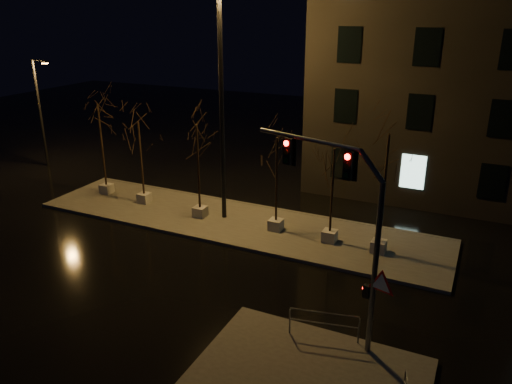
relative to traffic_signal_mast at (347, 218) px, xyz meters
The scene contains 13 objects.
ground 9.10m from the traffic_signal_mast, behind, with size 90.00×90.00×0.00m, color black.
median 11.51m from the traffic_signal_mast, 137.33° to the left, with size 22.00×5.00×0.15m, color #484640.
sidewalk_corner 5.04m from the traffic_signal_mast, 97.31° to the right, with size 7.00×5.00×0.15m, color #484640.
tree_0 18.33m from the traffic_signal_mast, 155.44° to the left, with size 1.80×1.80×5.56m.
tree_1 15.53m from the traffic_signal_mast, 151.80° to the left, with size 1.80×1.80×4.82m.
tree_2 11.93m from the traffic_signal_mast, 144.50° to the left, with size 1.80×1.80×5.14m.
tree_3 8.92m from the traffic_signal_mast, 127.16° to the left, with size 1.80×1.80×4.90m.
tree_4 7.46m from the traffic_signal_mast, 109.92° to the left, with size 1.80×1.80×4.72m.
tree_5 6.85m from the traffic_signal_mast, 91.38° to the left, with size 1.80×1.80×5.70m.
traffic_signal_mast is the anchor object (origin of this frame).
streetlight_main 11.50m from the traffic_signal_mast, 138.95° to the left, with size 2.88×0.81×11.54m.
streetlight_far 26.75m from the traffic_signal_mast, 156.70° to the left, with size 1.46×0.26×7.43m.
guard_rail_a 3.77m from the traffic_signal_mast, 146.61° to the right, with size 2.32×0.53×1.02m.
Camera 1 is at (11.28, -15.27, 10.70)m, focal length 35.00 mm.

